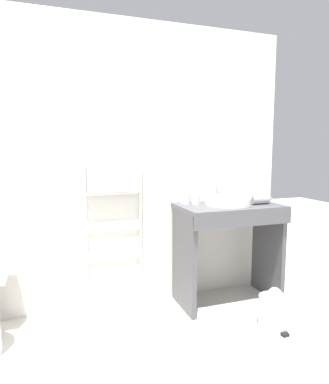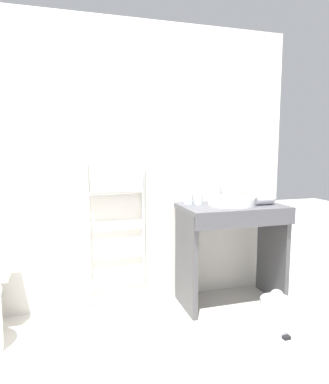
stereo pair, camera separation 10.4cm
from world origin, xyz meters
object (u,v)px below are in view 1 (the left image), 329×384
object	(u,v)px
cup_near_edge	(195,199)
hair_dryer	(259,199)
sink_basin	(228,200)
cup_near_wall	(185,199)
towel_radiator	(114,198)
trash_bin	(274,311)

from	to	relation	value
cup_near_edge	hair_dryer	size ratio (longest dim) A/B	0.39
sink_basin	cup_near_wall	world-z (taller)	cup_near_wall
towel_radiator	sink_basin	distance (m)	0.95
cup_near_wall	trash_bin	world-z (taller)	cup_near_wall
towel_radiator	hair_dryer	xyz separation A→B (m)	(1.20, -0.25, -0.03)
trash_bin	sink_basin	bearing A→B (deg)	102.86
sink_basin	hair_dryer	size ratio (longest dim) A/B	1.81
hair_dryer	cup_near_edge	bearing A→B (deg)	163.70
towel_radiator	cup_near_edge	bearing A→B (deg)	-8.28
towel_radiator	sink_basin	xyz separation A→B (m)	(0.93, -0.21, -0.04)
sink_basin	hair_dryer	xyz separation A→B (m)	(0.28, -0.05, 0.01)
sink_basin	cup_near_wall	xyz separation A→B (m)	(-0.32, 0.15, 0.01)
hair_dryer	trash_bin	bearing A→B (deg)	-109.01
cup_near_edge	trash_bin	world-z (taller)	cup_near_edge
towel_radiator	trash_bin	xyz separation A→B (m)	(1.04, -0.72, -0.80)
cup_near_edge	trash_bin	size ratio (longest dim) A/B	0.27
towel_radiator	cup_near_wall	size ratio (longest dim) A/B	14.25
towel_radiator	hair_dryer	world-z (taller)	towel_radiator
hair_dryer	trash_bin	size ratio (longest dim) A/B	0.69
sink_basin	cup_near_wall	bearing A→B (deg)	155.35
towel_radiator	cup_near_wall	bearing A→B (deg)	-5.52
towel_radiator	hair_dryer	distance (m)	1.23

